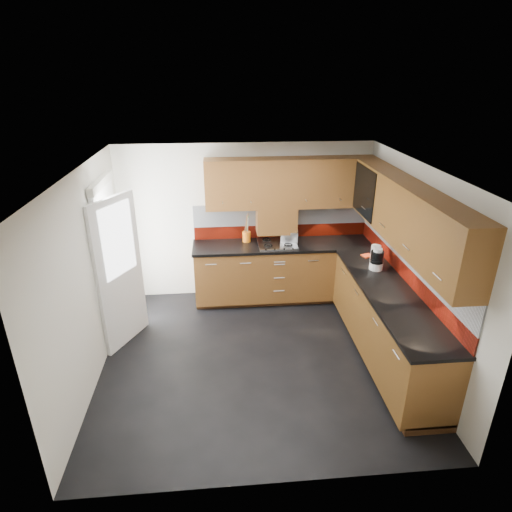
{
  "coord_description": "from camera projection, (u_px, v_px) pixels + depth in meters",
  "views": [
    {
      "loc": [
        -0.4,
        -4.43,
        3.37
      ],
      "look_at": [
        0.05,
        0.65,
        1.13
      ],
      "focal_mm": 30.0,
      "sensor_mm": 36.0,
      "label": 1
    }
  ],
  "objects": [
    {
      "name": "back_door",
      "position": [
        115.0,
        265.0,
        5.55
      ],
      "size": [
        0.42,
        1.19,
        2.04
      ],
      "color": "white",
      "rests_on": "room"
    },
    {
      "name": "room",
      "position": [
        256.0,
        249.0,
        4.83
      ],
      "size": [
        4.0,
        3.8,
        2.64
      ],
      "color": "black"
    },
    {
      "name": "upper_cabinets",
      "position": [
        346.0,
        198.0,
        5.5
      ],
      "size": [
        2.5,
        3.2,
        0.72
      ],
      "color": "brown",
      "rests_on": "room"
    },
    {
      "name": "paper_towel",
      "position": [
        375.0,
        255.0,
        5.74
      ],
      "size": [
        0.15,
        0.15,
        0.27
      ],
      "primitive_type": "cylinder",
      "rotation": [
        0.0,
        0.0,
        0.18
      ],
      "color": "white",
      "rests_on": "countertop"
    },
    {
      "name": "countertop",
      "position": [
        329.0,
        266.0,
        5.79
      ],
      "size": [
        2.72,
        3.22,
        0.04
      ],
      "color": "black",
      "rests_on": "base_cabinets"
    },
    {
      "name": "utensil_pot",
      "position": [
        247.0,
        235.0,
        6.51
      ],
      "size": [
        0.12,
        0.12,
        0.45
      ],
      "color": "orange",
      "rests_on": "countertop"
    },
    {
      "name": "base_cabinets",
      "position": [
        327.0,
        296.0,
        5.99
      ],
      "size": [
        2.7,
        3.2,
        0.95
      ],
      "color": "brown",
      "rests_on": "room"
    },
    {
      "name": "extractor_hood",
      "position": [
        276.0,
        220.0,
        6.44
      ],
      "size": [
        0.6,
        0.33,
        0.4
      ],
      "primitive_type": "cube",
      "color": "brown",
      "rests_on": "room"
    },
    {
      "name": "toaster",
      "position": [
        289.0,
        237.0,
        6.48
      ],
      "size": [
        0.28,
        0.2,
        0.19
      ],
      "color": "silver",
      "rests_on": "countertop"
    },
    {
      "name": "food_processor",
      "position": [
        377.0,
        260.0,
        5.59
      ],
      "size": [
        0.18,
        0.18,
        0.29
      ],
      "color": "white",
      "rests_on": "countertop"
    },
    {
      "name": "backsplash",
      "position": [
        342.0,
        239.0,
        5.89
      ],
      "size": [
        2.7,
        3.2,
        0.54
      ],
      "color": "maroon",
      "rests_on": "countertop"
    },
    {
      "name": "glass_cabinet",
      "position": [
        375.0,
        190.0,
        5.79
      ],
      "size": [
        0.32,
        0.8,
        0.66
      ],
      "color": "black",
      "rests_on": "room"
    },
    {
      "name": "gas_hob",
      "position": [
        277.0,
        244.0,
        6.42
      ],
      "size": [
        0.58,
        0.51,
        0.04
      ],
      "color": "silver",
      "rests_on": "countertop"
    },
    {
      "name": "orange_cloth",
      "position": [
        367.0,
        256.0,
        6.03
      ],
      "size": [
        0.17,
        0.15,
        0.01
      ],
      "primitive_type": "cube",
      "rotation": [
        0.0,
        0.0,
        0.3
      ],
      "color": "#E74219",
      "rests_on": "countertop"
    }
  ]
}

